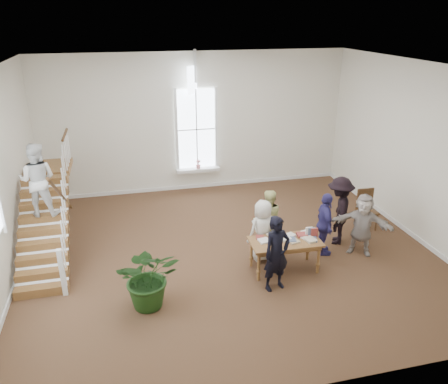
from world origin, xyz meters
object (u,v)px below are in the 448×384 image
object	(u,v)px
woman_cluster_a	(325,224)
floor_plant	(149,277)
side_chair	(366,206)
person_yellow	(268,219)
elderly_woman	(262,230)
woman_cluster_b	(339,211)
library_table	(286,244)
woman_cluster_c	(362,224)
police_officer	(277,254)

from	to	relation	value
woman_cluster_a	floor_plant	bearing A→B (deg)	114.05
side_chair	person_yellow	bearing A→B (deg)	-170.12
elderly_woman	floor_plant	bearing A→B (deg)	7.75
person_yellow	woman_cluster_b	xyz separation A→B (m)	(1.86, -0.16, 0.12)
library_table	woman_cluster_a	xyz separation A→B (m)	(1.18, 0.48, 0.12)
library_table	woman_cluster_c	bearing A→B (deg)	9.02
side_chair	woman_cluster_c	bearing A→B (deg)	-122.99
library_table	elderly_woman	bearing A→B (deg)	123.61
police_officer	person_yellow	bearing A→B (deg)	62.08
library_table	woman_cluster_b	xyz separation A→B (m)	(1.78, 0.93, 0.22)
woman_cluster_b	side_chair	size ratio (longest dim) A/B	1.61
woman_cluster_c	police_officer	bearing A→B (deg)	-125.83
woman_cluster_b	floor_plant	size ratio (longest dim) A/B	1.32
elderly_woman	floor_plant	xyz separation A→B (m)	(-2.79, -1.23, -0.08)
woman_cluster_a	elderly_woman	bearing A→B (deg)	95.43
police_officer	elderly_woman	size ratio (longest dim) A/B	1.12
woman_cluster_b	floor_plant	world-z (taller)	woman_cluster_b
woman_cluster_a	police_officer	bearing A→B (deg)	134.04
police_officer	woman_cluster_a	bearing A→B (deg)	19.36
side_chair	floor_plant	bearing A→B (deg)	-158.89
woman_cluster_b	woman_cluster_c	distance (m)	0.72
library_table	side_chair	distance (m)	3.33
person_yellow	woman_cluster_a	xyz separation A→B (m)	(1.26, -0.61, 0.02)
woman_cluster_a	woman_cluster_c	world-z (taller)	woman_cluster_a
elderly_woman	woman_cluster_c	world-z (taller)	woman_cluster_c
elderly_woman	side_chair	bearing A→B (deg)	179.80
elderly_woman	woman_cluster_a	size ratio (longest dim) A/B	0.95
woman_cluster_b	person_yellow	bearing A→B (deg)	-64.14
woman_cluster_a	side_chair	size ratio (longest dim) A/B	1.44
woman_cluster_a	woman_cluster_c	distance (m)	0.92
library_table	floor_plant	size ratio (longest dim) A/B	1.20
police_officer	elderly_woman	xyz separation A→B (m)	(0.10, 1.25, -0.09)
library_table	woman_cluster_b	size ratio (longest dim) A/B	0.91
woman_cluster_b	woman_cluster_c	size ratio (longest dim) A/B	1.14
woman_cluster_a	woman_cluster_b	xyz separation A→B (m)	(0.60, 0.45, 0.10)
person_yellow	library_table	bearing A→B (deg)	84.83
elderly_woman	woman_cluster_a	distance (m)	1.56
police_officer	woman_cluster_b	bearing A→B (deg)	20.03
woman_cluster_b	floor_plant	distance (m)	5.20
elderly_woman	floor_plant	distance (m)	3.05
elderly_woman	woman_cluster_b	distance (m)	2.19
library_table	side_chair	size ratio (longest dim) A/B	1.47
side_chair	library_table	bearing A→B (deg)	-150.91
library_table	elderly_woman	world-z (taller)	elderly_woman
woman_cluster_a	woman_cluster_b	world-z (taller)	woman_cluster_b
side_chair	police_officer	bearing A→B (deg)	-145.82
person_yellow	woman_cluster_c	distance (m)	2.31
library_table	woman_cluster_c	distance (m)	2.10
person_yellow	woman_cluster_b	bearing A→B (deg)	165.83
woman_cluster_a	floor_plant	distance (m)	4.49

